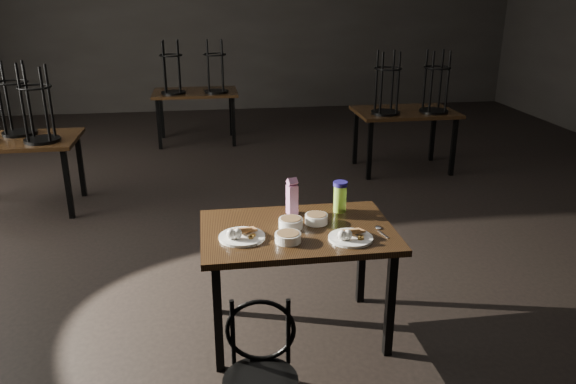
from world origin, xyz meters
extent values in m
plane|color=black|center=(0.00, 0.00, 0.00)|extent=(12.00, 12.00, 0.00)
cube|color=black|center=(0.00, 6.00, 1.60)|extent=(10.00, 0.04, 3.20)
cube|color=black|center=(-0.26, -1.33, 0.73)|extent=(1.20, 0.80, 0.04)
cube|color=black|center=(-0.78, -1.65, 0.35)|extent=(0.05, 0.05, 0.71)
cube|color=black|center=(0.26, -1.65, 0.35)|extent=(0.05, 0.05, 0.71)
cube|color=black|center=(-0.78, -1.01, 0.35)|extent=(0.05, 0.05, 0.71)
cube|color=black|center=(0.26, -1.01, 0.35)|extent=(0.05, 0.05, 0.71)
cylinder|color=white|center=(-0.61, -1.42, 0.76)|extent=(0.28, 0.28, 0.02)
cube|color=#A46A3A|center=(-0.60, -1.37, 0.82)|extent=(0.10, 0.10, 0.05)
cube|color=#A46A3A|center=(-0.57, -1.37, 0.82)|extent=(0.12, 0.12, 0.03)
ellipsoid|color=white|center=(-0.68, -1.46, 0.80)|extent=(0.05, 0.05, 0.07)
ellipsoid|color=white|center=(-0.64, -1.46, 0.80)|extent=(0.05, 0.05, 0.07)
cylinder|color=white|center=(0.03, -1.53, 0.76)|extent=(0.27, 0.27, 0.02)
cube|color=#A46A3A|center=(0.04, -1.49, 0.81)|extent=(0.10, 0.09, 0.04)
cube|color=#A46A3A|center=(0.07, -1.49, 0.81)|extent=(0.11, 0.11, 0.03)
ellipsoid|color=white|center=(-0.03, -1.57, 0.80)|extent=(0.05, 0.05, 0.06)
ellipsoid|color=white|center=(0.00, -1.57, 0.80)|extent=(0.05, 0.05, 0.06)
cylinder|color=white|center=(-0.30, -1.30, 0.78)|extent=(0.15, 0.15, 0.06)
cylinder|color=brown|center=(-0.30, -1.30, 0.80)|extent=(0.13, 0.13, 0.01)
cylinder|color=white|center=(-0.12, -1.26, 0.78)|extent=(0.15, 0.15, 0.06)
cylinder|color=brown|center=(-0.12, -1.26, 0.80)|extent=(0.12, 0.12, 0.01)
cylinder|color=white|center=(-0.34, -1.51, 0.78)|extent=(0.16, 0.16, 0.05)
cylinder|color=brown|center=(-0.34, -1.51, 0.80)|extent=(0.13, 0.13, 0.01)
cube|color=#951B6F|center=(-0.25, -1.08, 0.85)|extent=(0.08, 0.08, 0.20)
cube|color=#951B6F|center=(-0.25, -1.08, 0.97)|extent=(0.08, 0.08, 0.06)
cylinder|color=#ABE944|center=(0.07, -1.09, 0.84)|extent=(0.09, 0.09, 0.18)
cylinder|color=navy|center=(0.07, -1.09, 0.95)|extent=(0.10, 0.10, 0.03)
ellipsoid|color=silver|center=(0.24, -1.40, 0.75)|extent=(0.05, 0.06, 0.01)
cube|color=silver|center=(0.24, -1.49, 0.75)|extent=(0.04, 0.12, 0.00)
cylinder|color=black|center=(-0.60, -2.31, 0.41)|extent=(0.36, 0.36, 0.03)
torus|color=black|center=(-0.58, -2.15, 0.59)|extent=(0.35, 0.07, 0.35)
cube|color=black|center=(-2.67, 1.26, 0.73)|extent=(1.20, 0.80, 0.04)
cube|color=black|center=(-2.15, 0.94, 0.35)|extent=(0.05, 0.05, 0.71)
cube|color=black|center=(-2.15, 1.58, 0.35)|extent=(0.05, 0.05, 0.71)
cylinder|color=black|center=(-2.37, 1.11, 0.77)|extent=(0.34, 0.34, 0.03)
torus|color=black|center=(-2.37, 1.11, 1.27)|extent=(0.32, 0.32, 0.02)
cylinder|color=black|center=(-2.27, 1.21, 1.13)|extent=(0.03, 0.03, 0.70)
cylinder|color=black|center=(-2.47, 1.21, 1.13)|extent=(0.03, 0.03, 0.70)
cylinder|color=black|center=(-2.47, 1.01, 1.13)|extent=(0.03, 0.03, 0.70)
cylinder|color=black|center=(-2.27, 1.01, 1.13)|extent=(0.03, 0.03, 0.70)
cylinder|color=black|center=(-2.67, 1.44, 0.77)|extent=(0.34, 0.34, 0.03)
torus|color=black|center=(-2.67, 1.44, 1.27)|extent=(0.32, 0.32, 0.02)
cylinder|color=black|center=(-2.57, 1.54, 1.13)|extent=(0.03, 0.03, 0.70)
cylinder|color=black|center=(-2.77, 1.54, 1.13)|extent=(0.03, 0.03, 0.70)
cylinder|color=black|center=(-2.77, 1.34, 1.13)|extent=(0.03, 0.03, 0.70)
cylinder|color=black|center=(-2.57, 1.34, 1.13)|extent=(0.03, 0.03, 0.70)
cube|color=black|center=(1.62, 1.98, 0.73)|extent=(1.20, 0.80, 0.04)
cube|color=black|center=(1.10, 1.66, 0.35)|extent=(0.05, 0.05, 0.71)
cube|color=black|center=(2.14, 1.66, 0.35)|extent=(0.05, 0.05, 0.71)
cube|color=black|center=(1.10, 2.30, 0.35)|extent=(0.05, 0.05, 0.71)
cube|color=black|center=(2.14, 2.30, 0.35)|extent=(0.05, 0.05, 0.71)
cylinder|color=black|center=(1.32, 1.83, 0.77)|extent=(0.34, 0.34, 0.03)
torus|color=black|center=(1.32, 1.83, 1.27)|extent=(0.32, 0.32, 0.02)
cylinder|color=black|center=(1.42, 1.92, 1.13)|extent=(0.03, 0.03, 0.70)
cylinder|color=black|center=(1.22, 1.92, 1.13)|extent=(0.03, 0.03, 0.70)
cylinder|color=black|center=(1.22, 1.73, 1.13)|extent=(0.03, 0.03, 0.70)
cylinder|color=black|center=(1.42, 1.73, 1.13)|extent=(0.03, 0.03, 0.70)
cylinder|color=black|center=(1.92, 1.83, 0.77)|extent=(0.34, 0.34, 0.03)
torus|color=black|center=(1.92, 1.83, 1.27)|extent=(0.32, 0.32, 0.02)
cylinder|color=black|center=(2.02, 1.92, 1.13)|extent=(0.03, 0.03, 0.70)
cylinder|color=black|center=(1.82, 1.92, 1.13)|extent=(0.03, 0.03, 0.70)
cylinder|color=black|center=(1.82, 1.73, 1.13)|extent=(0.03, 0.03, 0.70)
cylinder|color=black|center=(2.02, 1.73, 1.13)|extent=(0.03, 0.03, 0.70)
cube|color=black|center=(-0.92, 3.71, 0.73)|extent=(1.20, 0.80, 0.04)
cube|color=black|center=(-1.44, 3.39, 0.35)|extent=(0.05, 0.05, 0.71)
cube|color=black|center=(-0.40, 3.39, 0.35)|extent=(0.05, 0.05, 0.71)
cube|color=black|center=(-1.44, 4.03, 0.35)|extent=(0.05, 0.05, 0.71)
cube|color=black|center=(-0.40, 4.03, 0.35)|extent=(0.05, 0.05, 0.71)
cylinder|color=black|center=(-1.22, 3.56, 0.77)|extent=(0.34, 0.34, 0.03)
torus|color=black|center=(-1.22, 3.56, 1.27)|extent=(0.32, 0.32, 0.02)
cylinder|color=black|center=(-1.12, 3.66, 1.13)|extent=(0.03, 0.03, 0.70)
cylinder|color=black|center=(-1.32, 3.66, 1.13)|extent=(0.03, 0.03, 0.70)
cylinder|color=black|center=(-1.32, 3.46, 1.13)|extent=(0.03, 0.03, 0.70)
cylinder|color=black|center=(-1.12, 3.46, 1.13)|extent=(0.03, 0.03, 0.70)
cylinder|color=black|center=(-0.62, 3.56, 0.77)|extent=(0.34, 0.34, 0.03)
torus|color=black|center=(-0.62, 3.56, 1.27)|extent=(0.32, 0.32, 0.02)
cylinder|color=black|center=(-0.52, 3.66, 1.13)|extent=(0.03, 0.03, 0.70)
cylinder|color=black|center=(-0.72, 3.66, 1.13)|extent=(0.03, 0.03, 0.70)
cylinder|color=black|center=(-0.72, 3.46, 1.13)|extent=(0.03, 0.03, 0.70)
cylinder|color=black|center=(-0.52, 3.46, 1.13)|extent=(0.03, 0.03, 0.70)
camera|label=1|loc=(-0.79, -4.49, 2.17)|focal=35.00mm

